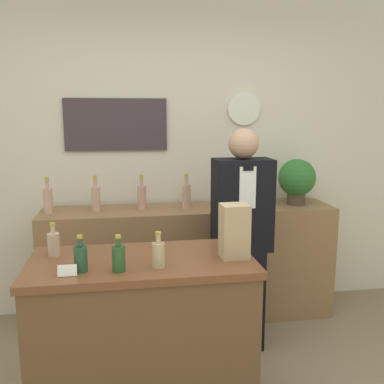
# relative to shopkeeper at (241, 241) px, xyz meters

# --- Properties ---
(back_wall) EXTENTS (5.20, 0.09, 2.70)m
(back_wall) POSITION_rel_shopkeeper_xyz_m (-0.47, 0.81, 0.56)
(back_wall) COLOR beige
(back_wall) RESTS_ON ground_plane
(back_shelf) EXTENTS (2.36, 0.47, 0.94)m
(back_shelf) POSITION_rel_shopkeeper_xyz_m (-0.29, 0.52, -0.33)
(back_shelf) COLOR #8E6642
(back_shelf) RESTS_ON ground_plane
(display_counter) EXTENTS (1.20, 0.60, 0.92)m
(display_counter) POSITION_rel_shopkeeper_xyz_m (-0.73, -0.63, -0.33)
(display_counter) COLOR brown
(display_counter) RESTS_ON ground_plane
(shopkeeper) EXTENTS (0.40, 0.25, 1.59)m
(shopkeeper) POSITION_rel_shopkeeper_xyz_m (0.00, 0.00, 0.00)
(shopkeeper) COLOR black
(shopkeeper) RESTS_ON ground_plane
(potted_plant) EXTENTS (0.31, 0.31, 0.38)m
(potted_plant) POSITION_rel_shopkeeper_xyz_m (0.62, 0.51, 0.36)
(potted_plant) COLOR #4C3D2D
(potted_plant) RESTS_ON back_shelf
(paper_bag) EXTENTS (0.15, 0.13, 0.29)m
(paper_bag) POSITION_rel_shopkeeper_xyz_m (-0.24, -0.68, 0.28)
(paper_bag) COLOR tan
(paper_bag) RESTS_ON display_counter
(price_card_left) EXTENTS (0.09, 0.02, 0.06)m
(price_card_left) POSITION_rel_shopkeeper_xyz_m (-1.09, -0.82, 0.16)
(price_card_left) COLOR white
(price_card_left) RESTS_ON display_counter
(counter_bottle_0) EXTENTS (0.07, 0.07, 0.18)m
(counter_bottle_0) POSITION_rel_shopkeeper_xyz_m (-1.20, -0.50, 0.20)
(counter_bottle_0) COLOR tan
(counter_bottle_0) RESTS_ON display_counter
(counter_bottle_1) EXTENTS (0.07, 0.07, 0.18)m
(counter_bottle_1) POSITION_rel_shopkeeper_xyz_m (-1.03, -0.77, 0.20)
(counter_bottle_1) COLOR #24492D
(counter_bottle_1) RESTS_ON display_counter
(counter_bottle_2) EXTENTS (0.07, 0.07, 0.18)m
(counter_bottle_2) POSITION_rel_shopkeeper_xyz_m (-0.85, -0.79, 0.20)
(counter_bottle_2) COLOR #285126
(counter_bottle_2) RESTS_ON display_counter
(counter_bottle_3) EXTENTS (0.07, 0.07, 0.18)m
(counter_bottle_3) POSITION_rel_shopkeeper_xyz_m (-0.65, -0.77, 0.20)
(counter_bottle_3) COLOR tan
(counter_bottle_3) RESTS_ON display_counter
(shelf_bottle_0) EXTENTS (0.07, 0.07, 0.28)m
(shelf_bottle_0) POSITION_rel_shopkeeper_xyz_m (-1.39, 0.51, 0.25)
(shelf_bottle_0) COLOR tan
(shelf_bottle_0) RESTS_ON back_shelf
(shelf_bottle_1) EXTENTS (0.07, 0.07, 0.28)m
(shelf_bottle_1) POSITION_rel_shopkeeper_xyz_m (-1.03, 0.53, 0.25)
(shelf_bottle_1) COLOR tan
(shelf_bottle_1) RESTS_ON back_shelf
(shelf_bottle_2) EXTENTS (0.07, 0.07, 0.28)m
(shelf_bottle_2) POSITION_rel_shopkeeper_xyz_m (-0.68, 0.52, 0.25)
(shelf_bottle_2) COLOR tan
(shelf_bottle_2) RESTS_ON back_shelf
(shelf_bottle_3) EXTENTS (0.07, 0.07, 0.28)m
(shelf_bottle_3) POSITION_rel_shopkeeper_xyz_m (-0.32, 0.52, 0.25)
(shelf_bottle_3) COLOR tan
(shelf_bottle_3) RESTS_ON back_shelf
(shelf_bottle_4) EXTENTS (0.07, 0.07, 0.28)m
(shelf_bottle_4) POSITION_rel_shopkeeper_xyz_m (0.04, 0.51, 0.25)
(shelf_bottle_4) COLOR tan
(shelf_bottle_4) RESTS_ON back_shelf
(shelf_bottle_5) EXTENTS (0.07, 0.07, 0.28)m
(shelf_bottle_5) POSITION_rel_shopkeeper_xyz_m (0.40, 0.52, 0.25)
(shelf_bottle_5) COLOR tan
(shelf_bottle_5) RESTS_ON back_shelf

